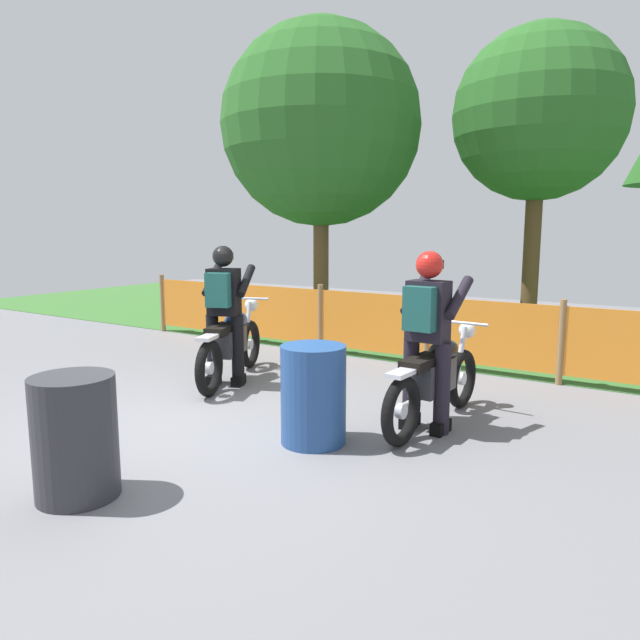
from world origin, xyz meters
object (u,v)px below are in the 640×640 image
object	(u,v)px
motorcycle_lead	(231,343)
motorcycle_trailing	(435,378)
rider_trailing	(427,331)
oil_drum	(313,394)
rider_lead	(224,308)
spare_drum	(75,437)

from	to	relation	value
motorcycle_lead	motorcycle_trailing	distance (m)	2.79
motorcycle_lead	motorcycle_trailing	world-z (taller)	motorcycle_lead
rider_trailing	motorcycle_trailing	bearing A→B (deg)	0.51
motorcycle_lead	rider_trailing	world-z (taller)	rider_trailing
oil_drum	rider_lead	bearing A→B (deg)	152.22
rider_lead	motorcycle_lead	bearing A→B (deg)	0.51
motorcycle_lead	spare_drum	xyz separation A→B (m)	(1.24, -3.05, -0.04)
motorcycle_lead	rider_trailing	distance (m)	2.84
rider_lead	rider_trailing	world-z (taller)	same
oil_drum	spare_drum	world-z (taller)	same
motorcycle_trailing	oil_drum	bearing A→B (deg)	148.16
rider_trailing	oil_drum	bearing A→B (deg)	142.07
motorcycle_lead	motorcycle_trailing	bearing A→B (deg)	-115.24
oil_drum	motorcycle_lead	bearing A→B (deg)	148.73
motorcycle_trailing	oil_drum	size ratio (longest dim) A/B	2.27
motorcycle_trailing	rider_lead	bearing A→B (deg)	92.67
motorcycle_lead	oil_drum	distance (m)	2.41
spare_drum	motorcycle_trailing	bearing A→B (deg)	61.71
motorcycle_trailing	rider_trailing	distance (m)	0.54
oil_drum	spare_drum	size ratio (longest dim) A/B	1.00
motorcycle_lead	rider_trailing	xyz separation A→B (m)	(2.77, -0.42, 0.47)
motorcycle_trailing	spare_drum	distance (m)	3.24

